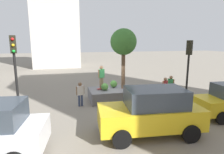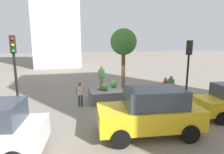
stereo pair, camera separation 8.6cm
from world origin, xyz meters
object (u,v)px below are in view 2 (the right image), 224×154
plaza_tree (124,43)px  traffic_light_median (188,63)px  bystander_watching (165,87)px  passerby_with_bag (171,85)px  planter_ledge (112,94)px  pedestrian_crossing (80,92)px  taxi_cab (151,111)px  traffic_light_corner (15,66)px  skateboarder (101,75)px  skateboard (102,88)px

plaza_tree → traffic_light_median: size_ratio=1.01×
bystander_watching → passerby_with_bag: passerby_with_bag is taller
planter_ledge → pedestrian_crossing: (2.38, 0.83, 0.53)m
taxi_cab → traffic_light_median: bearing=-146.6°
planter_ledge → taxi_cab: (-0.43, 5.53, 0.70)m
bystander_watching → traffic_light_corner: bearing=13.6°
taxi_cab → pedestrian_crossing: (2.81, -4.70, -0.17)m
planter_ledge → skateboarder: 1.63m
planter_ledge → taxi_cab: bearing=94.4°
skateboarder → taxi_cab: bearing=101.8°
passerby_with_bag → pedestrian_crossing: bearing=4.0°
taxi_cab → traffic_light_median: traffic_light_median is taller
traffic_light_corner → planter_ledge: bearing=-151.9°
traffic_light_corner → bystander_watching: size_ratio=2.82×
skateboard → traffic_light_median: traffic_light_median is taller
skateboarder → pedestrian_crossing: bearing=31.0°
traffic_light_corner → taxi_cab: bearing=157.5°
skateboard → bystander_watching: size_ratio=0.49×
traffic_light_median → taxi_cab: bearing=33.4°
planter_ledge → skateboard: skateboard is taller
skateboard → taxi_cab: taxi_cab is taller
planter_ledge → traffic_light_median: (-3.90, 3.24, 2.55)m
skateboarder → traffic_light_corner: size_ratio=0.37×
skateboard → pedestrian_crossing: (1.62, 0.98, 0.07)m
skateboard → passerby_with_bag: passerby_with_bag is taller
plaza_tree → pedestrian_crossing: (3.24, 0.86, -3.22)m
planter_ledge → traffic_light_median: traffic_light_median is taller
skateboarder → taxi_cab: 5.84m
skateboard → passerby_with_bag: size_ratio=0.48×
traffic_light_median → passerby_with_bag: traffic_light_median is taller
taxi_cab → bystander_watching: bearing=-125.8°
taxi_cab → pedestrian_crossing: size_ratio=3.01×
taxi_cab → bystander_watching: (-3.49, -4.82, -0.18)m
planter_ledge → passerby_with_bag: (-4.62, 0.34, 0.55)m
skateboarder → pedestrian_crossing: skateboarder is taller
planter_ledge → skateboarder: skateboarder is taller
skateboard → plaza_tree: bearing=175.9°
traffic_light_median → pedestrian_crossing: 7.02m
skateboarder → traffic_light_corner: traffic_light_corner is taller
planter_ledge → taxi_cab: 5.59m
planter_ledge → passerby_with_bag: 4.66m
skateboarder → taxi_cab: size_ratio=0.34×
planter_ledge → traffic_light_corner: (5.65, 3.02, 2.69)m
pedestrian_crossing → traffic_light_median: bearing=159.0°
skateboarder → passerby_with_bag: bearing=174.8°
traffic_light_corner → bystander_watching: bearing=-166.4°
skateboarder → traffic_light_median: bearing=144.0°
skateboarder → planter_ledge: bearing=169.2°
skateboarder → taxi_cab: skateboarder is taller
traffic_light_median → passerby_with_bag: bearing=-103.9°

